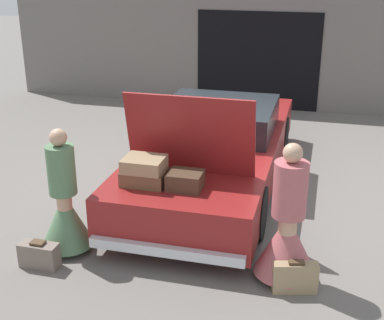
{
  "coord_description": "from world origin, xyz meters",
  "views": [
    {
      "loc": [
        1.6,
        -7.58,
        3.44
      ],
      "look_at": [
        0.0,
        -1.4,
        0.93
      ],
      "focal_mm": 50.0,
      "sensor_mm": 36.0,
      "label": 1
    }
  ],
  "objects_px": {
    "person_left": "(65,209)",
    "suitcase_beside_left_person": "(39,255)",
    "car": "(215,150)",
    "suitcase_beside_right_person": "(295,278)",
    "person_right": "(287,233)"
  },
  "relations": [
    {
      "from": "car",
      "to": "suitcase_beside_left_person",
      "type": "bearing_deg",
      "value": -117.15
    },
    {
      "from": "car",
      "to": "person_left",
      "type": "relative_size",
      "value": 3.32
    },
    {
      "from": "suitcase_beside_left_person",
      "to": "car",
      "type": "bearing_deg",
      "value": 62.85
    },
    {
      "from": "suitcase_beside_left_person",
      "to": "person_left",
      "type": "bearing_deg",
      "value": 71.92
    },
    {
      "from": "car",
      "to": "person_left",
      "type": "bearing_deg",
      "value": -118.67
    },
    {
      "from": "person_right",
      "to": "suitcase_beside_right_person",
      "type": "bearing_deg",
      "value": -158.15
    },
    {
      "from": "car",
      "to": "suitcase_beside_right_person",
      "type": "height_order",
      "value": "car"
    },
    {
      "from": "person_right",
      "to": "suitcase_beside_left_person",
      "type": "relative_size",
      "value": 3.5
    },
    {
      "from": "car",
      "to": "person_left",
      "type": "height_order",
      "value": "car"
    },
    {
      "from": "person_left",
      "to": "person_right",
      "type": "relative_size",
      "value": 0.97
    },
    {
      "from": "person_left",
      "to": "person_right",
      "type": "bearing_deg",
      "value": 91.37
    },
    {
      "from": "person_left",
      "to": "suitcase_beside_left_person",
      "type": "relative_size",
      "value": 3.41
    },
    {
      "from": "car",
      "to": "person_right",
      "type": "bearing_deg",
      "value": -60.64
    },
    {
      "from": "person_left",
      "to": "suitcase_beside_right_person",
      "type": "distance_m",
      "value": 2.8
    },
    {
      "from": "person_left",
      "to": "suitcase_beside_left_person",
      "type": "distance_m",
      "value": 0.61
    }
  ]
}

